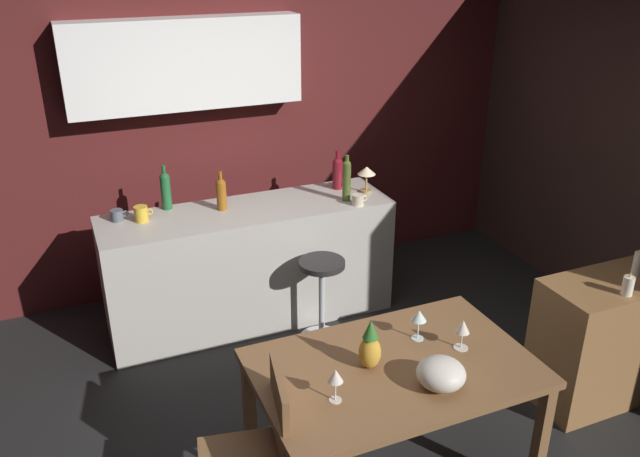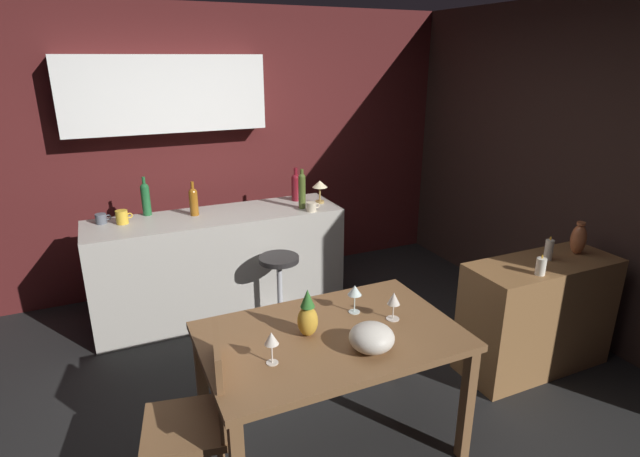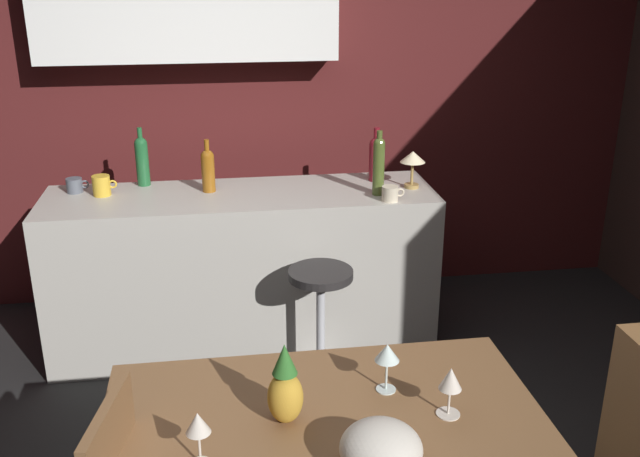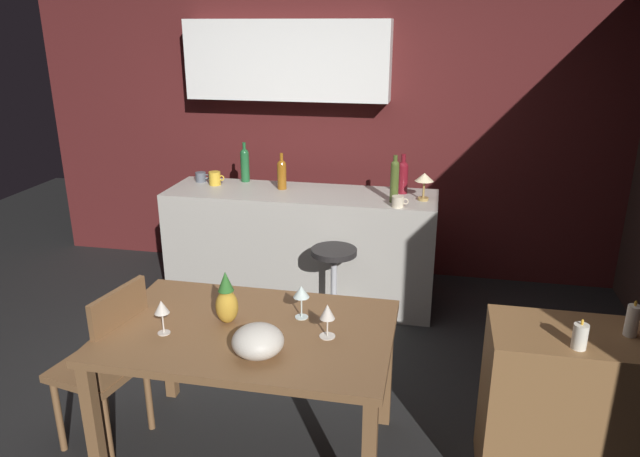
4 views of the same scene
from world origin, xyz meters
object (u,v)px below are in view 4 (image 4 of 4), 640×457
Objects in this scene: pineapple_centerpiece at (227,301)px; fruit_bowl at (258,341)px; cup_mustard at (215,178)px; sideboard_cabinet at (605,415)px; wine_bottle_ruby at (403,176)px; bar_stool at (334,289)px; dining_table at (250,343)px; wine_bottle_olive at (395,179)px; cup_slate at (201,177)px; cup_cream at (398,202)px; pillar_candle_tall at (632,321)px; chair_near_window at (109,361)px; wine_glass_right at (327,313)px; wine_glass_center at (162,308)px; pillar_candle_short at (580,336)px; wine_glass_left at (301,293)px; counter_lamp at (424,180)px; wine_bottle_green at (245,164)px; wine_bottle_amber at (282,173)px.

fruit_bowl is (0.24, -0.26, -0.04)m from pineapple_centerpiece.
sideboard_cabinet is at bearing -35.08° from cup_mustard.
cup_mustard is at bearing -177.88° from wine_bottle_ruby.
dining_table is at bearing -97.69° from bar_stool.
wine_bottle_olive is 1.64m from cup_slate.
pineapple_centerpiece reaches higher than cup_mustard.
cup_cream is at bearing 65.90° from pineapple_centerpiece.
cup_mustard is 0.75× the size of pillar_candle_tall.
chair_near_window reaches higher than fruit_bowl.
sideboard_cabinet is 3.21m from cup_mustard.
wine_glass_center reaches higher than wine_glass_right.
pillar_candle_short is (1.48, -0.03, 0.22)m from dining_table.
wine_bottle_olive reaches higher than wine_glass_center.
wine_bottle_ruby reaches higher than wine_glass_left.
counter_lamp is (0.21, 0.09, -0.01)m from wine_bottle_olive.
cup_mustard is (-0.79, 1.89, 0.10)m from pineapple_centerpiece.
sideboard_cabinet is at bearing 6.66° from wine_glass_center.
pillar_candle_short is at bearing -44.03° from wine_bottle_green.
counter_lamp is at bearing 72.70° from fruit_bowl.
fruit_bowl is (-0.06, -1.56, 0.46)m from bar_stool.
fruit_bowl is at bearing -167.23° from pillar_candle_tall.
pillar_candle_short is at bearing -39.28° from cup_mustard.
wine_glass_center is at bearing -90.95° from wine_bottle_amber.
counter_lamp is 1.99m from pillar_candle_short.
wine_bottle_ruby reaches higher than chair_near_window.
wine_glass_left is 0.74× the size of fruit_bowl.
wine_bottle_olive is (0.16, 1.74, 0.21)m from wine_glass_right.
counter_lamp is (0.88, 1.79, 0.20)m from pineapple_centerpiece.
cup_slate is (-1.06, 2.00, 0.28)m from dining_table.
pillar_candle_tall is at bearing -33.78° from cup_slate.
wine_glass_center is 2.33m from wine_bottle_ruby.
cup_slate is at bearing 124.82° from wine_glass_left.
pineapple_centerpiece is at bearing -74.12° from wine_bottle_green.
wine_glass_right is at bearing -56.20° from cup_mustard.
fruit_bowl is 2.28m from wine_bottle_ruby.
wine_glass_center is 2.13m from pillar_candle_tall.
pillar_candle_short is (1.10, -0.02, 0.01)m from wine_glass_right.
chair_near_window is 2.47m from counter_lamp.
pillar_candle_tall is at bearing 4.49° from dining_table.
fruit_bowl is 1.91m from cup_cream.
wine_glass_right is 1.35m from pillar_candle_tall.
wine_glass_right is 2.37m from wine_bottle_green.
chair_near_window is 2.28m from wine_bottle_olive.
wine_bottle_green is at bearing 139.40° from bar_stool.
wine_glass_right is (0.39, -0.01, 0.21)m from dining_table.
dining_table is 4.26× the size of wine_bottle_green.
sideboard_cabinet is 6.43× the size of wine_glass_center.
wine_glass_left is 1.62m from wine_bottle_olive.
pineapple_centerpiece is 0.94× the size of wine_bottle_amber.
wine_glass_center is at bearing -10.67° from chair_near_window.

